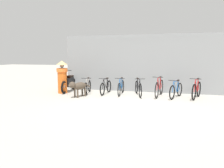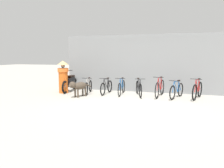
# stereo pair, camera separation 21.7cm
# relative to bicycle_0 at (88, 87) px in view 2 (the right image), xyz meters

# --- Properties ---
(ground_plane) EXTENTS (60.00, 60.00, 0.00)m
(ground_plane) POSITION_rel_bicycle_0_xyz_m (2.50, -2.43, -0.32)
(ground_plane) COLOR #B7B2A5
(shop_wall_back) EXTENTS (8.29, 0.20, 2.90)m
(shop_wall_back) POSITION_rel_bicycle_0_xyz_m (2.50, 1.26, 1.13)
(shop_wall_back) COLOR gray
(shop_wall_back) RESTS_ON ground
(bicycle_0) EXTENTS (0.47, 1.54, 0.79)m
(bicycle_0) POSITION_rel_bicycle_0_xyz_m (0.00, 0.00, 0.00)
(bicycle_0) COLOR black
(bicycle_0) RESTS_ON ground
(bicycle_1) EXTENTS (0.46, 1.57, 0.79)m
(bicycle_1) POSITION_rel_bicycle_0_xyz_m (0.89, 0.13, -0.00)
(bicycle_1) COLOR black
(bicycle_1) RESTS_ON ground
(bicycle_2) EXTENTS (0.46, 1.70, 0.82)m
(bicycle_2) POSITION_rel_bicycle_0_xyz_m (1.64, 0.15, 0.02)
(bicycle_2) COLOR black
(bicycle_2) RESTS_ON ground
(bicycle_3) EXTENTS (0.63, 1.66, 0.83)m
(bicycle_3) POSITION_rel_bicycle_0_xyz_m (2.47, 0.10, 0.02)
(bicycle_3) COLOR black
(bicycle_3) RESTS_ON ground
(bicycle_4) EXTENTS (0.46, 1.77, 0.92)m
(bicycle_4) POSITION_rel_bicycle_0_xyz_m (3.42, 0.15, 0.06)
(bicycle_4) COLOR black
(bicycle_4) RESTS_ON ground
(bicycle_5) EXTENTS (0.63, 1.51, 0.80)m
(bicycle_5) POSITION_rel_bicycle_0_xyz_m (4.16, 0.01, 0.01)
(bicycle_5) COLOR black
(bicycle_5) RESTS_ON ground
(bicycle_6) EXTENTS (0.59, 1.58, 0.90)m
(bicycle_6) POSITION_rel_bicycle_0_xyz_m (5.01, 0.10, 0.04)
(bicycle_6) COLOR black
(bicycle_6) RESTS_ON ground
(motorcycle) EXTENTS (0.58, 2.01, 1.13)m
(motorcycle) POSITION_rel_bicycle_0_xyz_m (-1.14, 0.26, 0.14)
(motorcycle) COLOR black
(motorcycle) RESTS_ON ground
(stray_dog) EXTENTS (0.66, 1.24, 0.73)m
(stray_dog) POSITION_rel_bicycle_0_xyz_m (-0.05, -1.00, 0.17)
(stray_dog) COLOR #4C3F33
(stray_dog) RESTS_ON ground
(person_in_robes) EXTENTS (0.78, 0.78, 1.60)m
(person_in_robes) POSITION_rel_bicycle_0_xyz_m (-1.24, -0.23, 0.53)
(person_in_robes) COLOR orange
(person_in_robes) RESTS_ON ground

